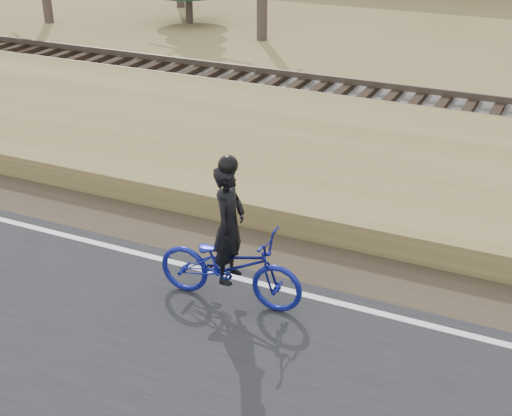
% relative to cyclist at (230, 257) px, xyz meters
% --- Properties ---
extents(ground, '(120.00, 120.00, 0.00)m').
position_rel_cyclist_xyz_m(ground, '(-3.12, 0.34, -0.74)').
color(ground, '#98804D').
rests_on(ground, ground).
extents(edge_line, '(120.00, 0.12, 0.01)m').
position_rel_cyclist_xyz_m(edge_line, '(-3.12, 0.54, -0.67)').
color(edge_line, silver).
rests_on(edge_line, road).
extents(shoulder, '(120.00, 1.60, 0.04)m').
position_rel_cyclist_xyz_m(shoulder, '(-3.12, 1.54, -0.72)').
color(shoulder, '#473A2B').
rests_on(shoulder, ground).
extents(embankment, '(120.00, 5.00, 0.44)m').
position_rel_cyclist_xyz_m(embankment, '(-3.12, 4.54, -0.52)').
color(embankment, '#98804D').
rests_on(embankment, ground).
extents(ballast, '(120.00, 3.00, 0.45)m').
position_rel_cyclist_xyz_m(ballast, '(-3.12, 8.34, -0.51)').
color(ballast, slate).
rests_on(ballast, ground).
extents(railroad, '(120.00, 2.40, 0.29)m').
position_rel_cyclist_xyz_m(railroad, '(-3.12, 8.34, -0.21)').
color(railroad, black).
rests_on(railroad, ballast).
extents(cyclist, '(2.11, 0.85, 2.14)m').
position_rel_cyclist_xyz_m(cyclist, '(0.00, 0.00, 0.00)').
color(cyclist, navy).
rests_on(cyclist, road).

